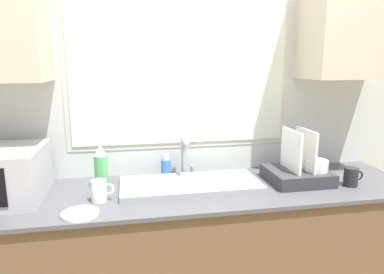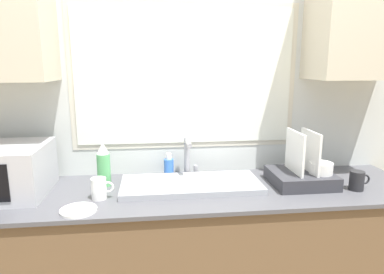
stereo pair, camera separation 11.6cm
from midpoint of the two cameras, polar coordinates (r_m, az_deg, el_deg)
The scene contains 10 objects.
countertop at distance 1.99m, azimuth -1.95°, elevation -20.89°, with size 2.39×0.61×0.91m.
wall_back at distance 1.96m, azimuth -3.46°, elevation 7.90°, with size 6.00×0.38×2.60m.
sink_basin at distance 1.80m, azimuth -2.18°, elevation -7.92°, with size 0.72×0.32×0.03m.
faucet at distance 1.93m, azimuth -2.85°, elevation -2.96°, with size 0.08×0.15×0.22m.
dish_rack at distance 1.94m, azimuth 15.79°, elevation -5.48°, with size 0.31×0.29×0.29m.
spray_bottle at distance 1.84m, azimuth -16.67°, elevation -4.80°, with size 0.07×0.07×0.23m.
soap_bottle at distance 1.95m, azimuth -6.07°, elevation -5.08°, with size 0.06×0.06×0.14m.
mug_near_sink at distance 1.69m, azimuth -17.12°, elevation -8.59°, with size 0.11×0.07×0.10m.
mug_by_rack at distance 1.97m, azimuth 23.50°, elevation -6.12°, with size 0.11×0.07×0.10m.
small_plate at distance 1.59m, azimuth -20.18°, elevation -11.92°, with size 0.16×0.16×0.01m.
Camera 1 is at (-0.31, -1.35, 1.54)m, focal length 32.00 mm.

